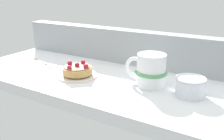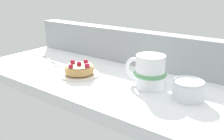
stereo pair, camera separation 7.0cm
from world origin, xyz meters
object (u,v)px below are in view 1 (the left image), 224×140
object	(u,v)px
dessert_plate	(78,75)
raspberry_tart	(77,69)
sugar_bowl	(190,86)
dessert_fork	(43,62)
coffee_mug	(150,71)

from	to	relation	value
dessert_plate	raspberry_tart	bearing A→B (deg)	20.69
raspberry_tart	sugar_bowl	bearing A→B (deg)	6.16
dessert_plate	raspberry_tart	xyz separation A→B (cm)	(0.01, 0.00, 1.75)
raspberry_tart	sugar_bowl	world-z (taller)	sugar_bowl
raspberry_tart	dessert_fork	bearing A→B (deg)	166.71
raspberry_tart	coffee_mug	xyz separation A→B (cm)	(21.06, 4.28, 2.14)
dessert_plate	raspberry_tart	size ratio (longest dim) A/B	1.34
coffee_mug	sugar_bowl	bearing A→B (deg)	-4.21
dessert_plate	sugar_bowl	world-z (taller)	sugar_bowl
raspberry_tart	dessert_plate	bearing A→B (deg)	-159.31
dessert_fork	sugar_bowl	world-z (taller)	sugar_bowl
raspberry_tart	dessert_fork	size ratio (longest dim) A/B	0.52
dessert_plate	coffee_mug	size ratio (longest dim) A/B	0.97
coffee_mug	sugar_bowl	size ratio (longest dim) A/B	1.60
raspberry_tart	coffee_mug	world-z (taller)	coffee_mug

